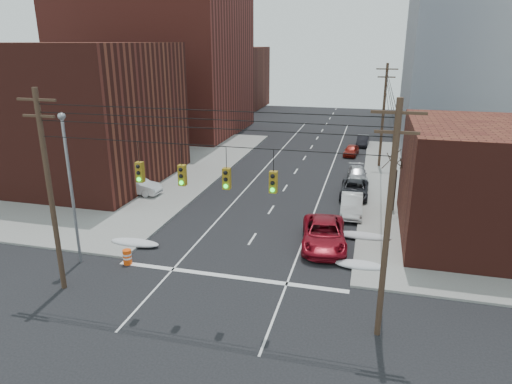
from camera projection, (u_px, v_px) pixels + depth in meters
The scene contains 28 objects.
ground at pixel (184, 344), 20.75m from camera, with size 160.00×160.00×0.00m, color black.
sidewalk_nw at pixel (58, 161), 51.95m from camera, with size 40.00×40.00×0.15m, color gray.
building_brick_tall at pixel (156, 27), 65.84m from camera, with size 24.00×20.00×30.00m, color maroon.
building_brick_near at pixel (59, 113), 44.14m from camera, with size 20.00×16.00×13.00m, color #4C1D16.
building_brick_far at pixel (207, 78), 93.04m from camera, with size 22.00×18.00×12.00m, color #4C1D16.
building_office at pixel (510, 47), 52.04m from camera, with size 22.00×20.00×25.00m, color gray.
building_glass at pixel (481, 55), 75.93m from camera, with size 20.00×18.00×22.00m, color gray.
utility_pole_left at pixel (50, 189), 23.70m from camera, with size 2.20×0.28×11.00m.
utility_pole_right at pixel (388, 220), 19.67m from camera, with size 2.20×0.28×11.00m.
utility_pole_far at pixel (383, 114), 48.16m from camera, with size 2.20×0.28×11.00m.
traffic_signals at pixel (204, 176), 21.20m from camera, with size 17.00×0.42×2.02m.
street_light at pixel (70, 177), 26.77m from camera, with size 0.44×0.44×9.32m.
bare_tree at pixel (395, 184), 36.13m from camera, with size 2.09×2.20×4.93m.
snow_nw at pixel (135, 243), 30.71m from camera, with size 3.50×1.08×0.42m, color silver.
snow_ne at pixel (359, 265), 27.66m from camera, with size 3.00×1.08×0.42m, color silver.
snow_east_far at pixel (362, 236), 31.79m from camera, with size 4.00×1.08×0.42m, color silver.
red_pickup at pixel (324, 234), 30.45m from camera, with size 2.85×6.18×1.72m, color maroon.
parked_car_a at pixel (322, 237), 30.53m from camera, with size 1.45×3.61×1.23m, color #A1A2A6.
parked_car_b at pixel (352, 205), 36.09m from camera, with size 1.66×4.76×1.57m, color silver.
parked_car_c at pixel (354, 189), 40.08m from camera, with size 2.38×5.16×1.43m, color black.
parked_car_d at pixel (357, 174), 44.93m from camera, with size 1.84×4.52×1.31m, color #A6A7AB.
parked_car_e at pixel (351, 150), 54.77m from camera, with size 1.52×3.77×1.28m, color maroon.
parked_car_f at pixel (363, 141), 59.94m from camera, with size 1.44×4.13×1.36m, color black.
lot_car_a at pixel (136, 185), 40.55m from camera, with size 1.61×4.61×1.52m, color silver.
lot_car_b at pixel (154, 156), 50.93m from camera, with size 2.41×5.23×1.45m, color #A5A5AA.
lot_car_c at pixel (126, 164), 47.83m from camera, with size 2.04×5.01×1.46m, color black.
lot_car_d at pixel (146, 154), 52.02m from camera, with size 1.66×4.12×1.40m, color #B8B8BD.
construction_barrel at pixel (127, 257), 28.08m from camera, with size 0.59×0.59×0.95m.
Camera 1 is at (7.54, -16.14, 13.11)m, focal length 32.00 mm.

